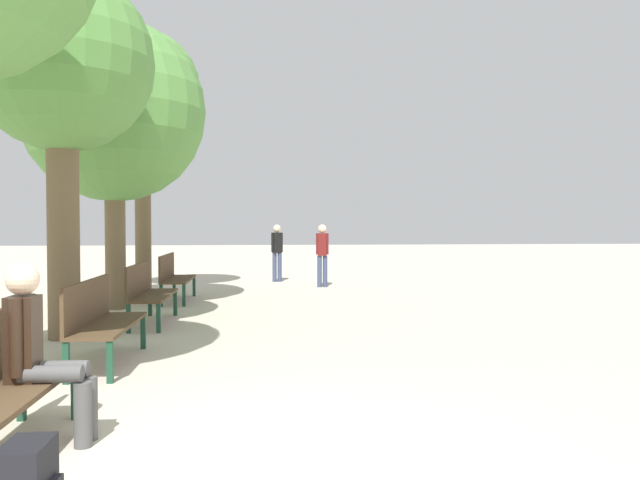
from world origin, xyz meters
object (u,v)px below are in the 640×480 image
at_px(person_seated, 41,348).
at_px(bench_row_2, 147,289).
at_px(tree_row_1, 61,66).
at_px(pedestrian_mid, 322,251).
at_px(bench_row_3, 173,274).
at_px(tree_row_2, 114,112).
at_px(pedestrian_near, 277,249).
at_px(tree_row_3, 142,91).
at_px(bench_row_1, 99,316).

bearing_deg(person_seated, bench_row_2, 92.67).
distance_m(tree_row_1, pedestrian_mid, 8.25).
xyz_separation_m(bench_row_3, tree_row_1, (-0.90, -4.03, 3.21)).
height_order(tree_row_2, pedestrian_near, tree_row_2).
distance_m(tree_row_2, pedestrian_mid, 6.13).
relative_size(pedestrian_near, pedestrian_mid, 1.00).
bearing_deg(person_seated, tree_row_3, 96.68).
xyz_separation_m(bench_row_1, tree_row_1, (-0.90, 1.66, 3.21)).
relative_size(bench_row_1, pedestrian_mid, 1.15).
xyz_separation_m(tree_row_1, pedestrian_mid, (4.19, 6.50, -2.87)).
relative_size(bench_row_2, pedestrian_mid, 1.15).
bearing_deg(person_seated, tree_row_2, 99.11).
bearing_deg(tree_row_1, tree_row_2, 90.00).
distance_m(bench_row_3, tree_row_1, 5.23).
relative_size(bench_row_3, pedestrian_near, 1.16).
bearing_deg(bench_row_1, bench_row_2, 90.00).
xyz_separation_m(tree_row_1, tree_row_2, (0.00, 2.98, -0.11)).
bearing_deg(tree_row_1, person_seated, -74.73).
height_order(bench_row_1, tree_row_3, tree_row_3).
bearing_deg(tree_row_3, bench_row_3, -60.58).
xyz_separation_m(bench_row_3, person_seated, (0.25, -8.27, 0.16)).
relative_size(tree_row_1, pedestrian_mid, 3.27).
bearing_deg(tree_row_3, bench_row_1, -82.93).
bearing_deg(person_seated, tree_row_1, 105.27).
bearing_deg(tree_row_3, pedestrian_mid, 11.71).
distance_m(bench_row_2, tree_row_3, 6.08).
relative_size(tree_row_1, person_seated, 3.84).
bearing_deg(bench_row_2, pedestrian_near, 72.20).
bearing_deg(bench_row_2, tree_row_2, 116.79).
height_order(bench_row_1, pedestrian_mid, pedestrian_mid).
distance_m(tree_row_2, pedestrian_near, 6.52).
relative_size(bench_row_1, pedestrian_near, 1.16).
bearing_deg(bench_row_1, bench_row_3, 90.00).
bearing_deg(pedestrian_near, person_seated, -98.99).
distance_m(bench_row_1, pedestrian_near, 9.92).
xyz_separation_m(bench_row_3, tree_row_2, (-0.90, -1.05, 3.10)).
bearing_deg(pedestrian_near, bench_row_2, -107.80).
bearing_deg(bench_row_2, tree_row_1, -127.30).
bearing_deg(tree_row_2, bench_row_2, -63.21).
xyz_separation_m(tree_row_1, person_seated, (1.16, -4.24, -3.05)).
xyz_separation_m(tree_row_1, tree_row_3, (0.00, 5.63, 0.83)).
xyz_separation_m(person_seated, pedestrian_mid, (3.03, 10.74, 0.19)).
distance_m(tree_row_1, tree_row_2, 2.98).
bearing_deg(tree_row_3, tree_row_1, -90.00).
bearing_deg(tree_row_3, person_seated, -83.32).
distance_m(bench_row_3, pedestrian_near, 4.56).
relative_size(tree_row_2, pedestrian_mid, 3.43).
relative_size(tree_row_3, pedestrian_near, 3.85).
relative_size(bench_row_2, tree_row_2, 0.33).
bearing_deg(bench_row_2, pedestrian_mid, 58.28).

